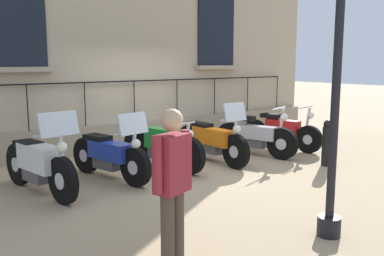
{
  "coord_description": "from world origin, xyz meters",
  "views": [
    {
      "loc": [
        7.01,
        -4.81,
        2.09
      ],
      "look_at": [
        0.4,
        0.0,
        0.8
      ],
      "focal_mm": 39.83,
      "sensor_mm": 36.0,
      "label": 1
    }
  ],
  "objects_px": {
    "motorcycle_silver": "(256,137)",
    "motorcycle_red": "(281,131)",
    "pedestrian_standing": "(172,181)",
    "bollard": "(327,143)",
    "motorcycle_green": "(162,146)",
    "motorcycle_blue": "(110,155)",
    "motorcycle_white": "(40,164)",
    "motorcycle_orange": "(212,140)"
  },
  "relations": [
    {
      "from": "motorcycle_white",
      "to": "motorcycle_green",
      "type": "distance_m",
      "value": 2.43
    },
    {
      "from": "motorcycle_blue",
      "to": "motorcycle_orange",
      "type": "bearing_deg",
      "value": 89.21
    },
    {
      "from": "motorcycle_blue",
      "to": "motorcycle_red",
      "type": "distance_m",
      "value": 4.47
    },
    {
      "from": "motorcycle_blue",
      "to": "motorcycle_orange",
      "type": "distance_m",
      "value": 2.29
    },
    {
      "from": "motorcycle_orange",
      "to": "motorcycle_silver",
      "type": "height_order",
      "value": "motorcycle_orange"
    },
    {
      "from": "motorcycle_blue",
      "to": "pedestrian_standing",
      "type": "relative_size",
      "value": 1.24
    },
    {
      "from": "motorcycle_blue",
      "to": "motorcycle_green",
      "type": "bearing_deg",
      "value": 94.9
    },
    {
      "from": "motorcycle_green",
      "to": "pedestrian_standing",
      "type": "xyz_separation_m",
      "value": [
        3.53,
        -2.1,
        0.48
      ]
    },
    {
      "from": "motorcycle_silver",
      "to": "motorcycle_red",
      "type": "relative_size",
      "value": 0.93
    },
    {
      "from": "motorcycle_orange",
      "to": "motorcycle_red",
      "type": "bearing_deg",
      "value": 91.73
    },
    {
      "from": "motorcycle_silver",
      "to": "motorcycle_red",
      "type": "distance_m",
      "value": 1.03
    },
    {
      "from": "bollard",
      "to": "motorcycle_green",
      "type": "bearing_deg",
      "value": -121.97
    },
    {
      "from": "motorcycle_green",
      "to": "motorcycle_blue",
      "type": "bearing_deg",
      "value": -85.1
    },
    {
      "from": "motorcycle_blue",
      "to": "pedestrian_standing",
      "type": "height_order",
      "value": "pedestrian_standing"
    },
    {
      "from": "bollard",
      "to": "pedestrian_standing",
      "type": "height_order",
      "value": "pedestrian_standing"
    },
    {
      "from": "motorcycle_white",
      "to": "motorcycle_blue",
      "type": "bearing_deg",
      "value": 95.6
    },
    {
      "from": "motorcycle_red",
      "to": "pedestrian_standing",
      "type": "distance_m",
      "value": 6.45
    },
    {
      "from": "motorcycle_orange",
      "to": "pedestrian_standing",
      "type": "bearing_deg",
      "value": -43.53
    },
    {
      "from": "motorcycle_orange",
      "to": "pedestrian_standing",
      "type": "height_order",
      "value": "pedestrian_standing"
    },
    {
      "from": "motorcycle_silver",
      "to": "bollard",
      "type": "distance_m",
      "value": 1.6
    },
    {
      "from": "motorcycle_white",
      "to": "bollard",
      "type": "distance_m",
      "value": 5.44
    },
    {
      "from": "motorcycle_blue",
      "to": "pedestrian_standing",
      "type": "distance_m",
      "value": 3.59
    },
    {
      "from": "motorcycle_red",
      "to": "bollard",
      "type": "distance_m",
      "value": 1.76
    },
    {
      "from": "motorcycle_blue",
      "to": "pedestrian_standing",
      "type": "bearing_deg",
      "value": -15.36
    },
    {
      "from": "motorcycle_white",
      "to": "motorcycle_green",
      "type": "bearing_deg",
      "value": 95.27
    },
    {
      "from": "motorcycle_blue",
      "to": "motorcycle_silver",
      "type": "xyz_separation_m",
      "value": [
        0.13,
        3.45,
        -0.02
      ]
    },
    {
      "from": "motorcycle_green",
      "to": "motorcycle_red",
      "type": "xyz_separation_m",
      "value": [
        0.06,
        3.32,
        -0.02
      ]
    },
    {
      "from": "motorcycle_red",
      "to": "bollard",
      "type": "relative_size",
      "value": 2.23
    },
    {
      "from": "motorcycle_white",
      "to": "motorcycle_red",
      "type": "xyz_separation_m",
      "value": [
        -0.16,
        5.74,
        -0.07
      ]
    },
    {
      "from": "motorcycle_orange",
      "to": "pedestrian_standing",
      "type": "distance_m",
      "value": 4.71
    },
    {
      "from": "motorcycle_silver",
      "to": "pedestrian_standing",
      "type": "xyz_separation_m",
      "value": [
        3.3,
        -4.39,
        0.5
      ]
    },
    {
      "from": "motorcycle_green",
      "to": "motorcycle_red",
      "type": "distance_m",
      "value": 3.32
    },
    {
      "from": "motorcycle_red",
      "to": "pedestrian_standing",
      "type": "bearing_deg",
      "value": -57.37
    },
    {
      "from": "motorcycle_blue",
      "to": "bollard",
      "type": "height_order",
      "value": "motorcycle_blue"
    },
    {
      "from": "motorcycle_blue",
      "to": "bollard",
      "type": "relative_size",
      "value": 2.18
    },
    {
      "from": "motorcycle_red",
      "to": "pedestrian_standing",
      "type": "height_order",
      "value": "pedestrian_standing"
    },
    {
      "from": "motorcycle_white",
      "to": "motorcycle_blue",
      "type": "relative_size",
      "value": 1.06
    },
    {
      "from": "motorcycle_green",
      "to": "motorcycle_silver",
      "type": "bearing_deg",
      "value": 84.22
    },
    {
      "from": "motorcycle_green",
      "to": "motorcycle_silver",
      "type": "xyz_separation_m",
      "value": [
        0.23,
        2.3,
        -0.03
      ]
    },
    {
      "from": "motorcycle_white",
      "to": "motorcycle_green",
      "type": "height_order",
      "value": "motorcycle_white"
    },
    {
      "from": "motorcycle_green",
      "to": "motorcycle_white",
      "type": "bearing_deg",
      "value": -84.73
    },
    {
      "from": "motorcycle_red",
      "to": "motorcycle_silver",
      "type": "bearing_deg",
      "value": -80.63
    }
  ]
}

